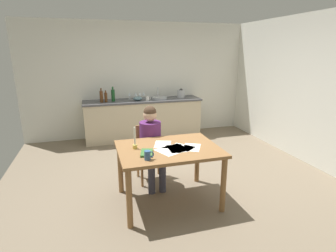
{
  "coord_description": "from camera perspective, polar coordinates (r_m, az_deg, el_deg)",
  "views": [
    {
      "loc": [
        -1.15,
        -3.65,
        1.97
      ],
      "look_at": [
        -0.03,
        0.14,
        0.85
      ],
      "focal_mm": 28.65,
      "sensor_mm": 36.0,
      "label": 1
    }
  ],
  "objects": [
    {
      "name": "candlestick",
      "position": [
        3.41,
        -7.07,
        -3.54
      ],
      "size": [
        0.06,
        0.06,
        0.28
      ],
      "color": "gold",
      "rests_on": "dining_table"
    },
    {
      "name": "book_magazine",
      "position": [
        3.25,
        -4.55,
        -5.72
      ],
      "size": [
        0.2,
        0.27,
        0.03
      ],
      "primitive_type": "cube",
      "rotation": [
        0.0,
        0.0,
        -0.27
      ],
      "color": "#396B30",
      "rests_on": "dining_table"
    },
    {
      "name": "mixing_bowl",
      "position": [
        6.0,
        -6.46,
        5.85
      ],
      "size": [
        0.2,
        0.2,
        0.09
      ],
      "primitive_type": "ellipsoid",
      "color": "#668C99",
      "rests_on": "kitchen_counter"
    },
    {
      "name": "ground_plane",
      "position": [
        4.32,
        0.91,
        -11.66
      ],
      "size": [
        5.2,
        5.2,
        0.04
      ],
      "primitive_type": "cube",
      "color": "#7A6B56"
    },
    {
      "name": "dining_table",
      "position": [
        3.49,
        0.11,
        -6.23
      ],
      "size": [
        1.29,
        0.96,
        0.77
      ],
      "color": "olive",
      "rests_on": "ground"
    },
    {
      "name": "paper_envelope",
      "position": [
        3.47,
        3.0,
        -4.5
      ],
      "size": [
        0.35,
        0.36,
        0.0
      ],
      "primitive_type": "cube",
      "rotation": [
        0.0,
        0.0,
        0.7
      ],
      "color": "white",
      "rests_on": "dining_table"
    },
    {
      "name": "wall_back",
      "position": [
        6.39,
        -6.1,
        9.69
      ],
      "size": [
        5.2,
        0.12,
        2.6
      ],
      "primitive_type": "cube",
      "color": "silver",
      "rests_on": "ground"
    },
    {
      "name": "wine_glass_near_sink",
      "position": [
        6.24,
        -5.19,
        6.86
      ],
      "size": [
        0.07,
        0.07,
        0.15
      ],
      "color": "silver",
      "rests_on": "kitchen_counter"
    },
    {
      "name": "bottle_vinegar",
      "position": [
        5.92,
        -13.08,
        6.0
      ],
      "size": [
        0.06,
        0.06,
        0.25
      ],
      "color": "#593319",
      "rests_on": "kitchen_counter"
    },
    {
      "name": "chair_at_table",
      "position": [
        4.19,
        -3.96,
        -5.16
      ],
      "size": [
        0.4,
        0.4,
        0.86
      ],
      "color": "olive",
      "rests_on": "ground"
    },
    {
      "name": "wine_glass_back_left",
      "position": [
        6.2,
        -6.89,
        6.76
      ],
      "size": [
        0.07,
        0.07,
        0.15
      ],
      "color": "silver",
      "rests_on": "kitchen_counter"
    },
    {
      "name": "paper_flyer",
      "position": [
        3.32,
        -0.09,
        -5.38
      ],
      "size": [
        0.31,
        0.35,
        0.0
      ],
      "primitive_type": "cube",
      "rotation": [
        0.0,
        0.0,
        0.4
      ],
      "color": "white",
      "rests_on": "dining_table"
    },
    {
      "name": "paper_receipt",
      "position": [
        3.56,
        -1.11,
        -3.93
      ],
      "size": [
        0.3,
        0.35,
        0.0
      ],
      "primitive_type": "cube",
      "rotation": [
        0.0,
        0.0,
        -0.34
      ],
      "color": "white",
      "rests_on": "dining_table"
    },
    {
      "name": "paper_letter",
      "position": [
        3.43,
        2.1,
        -4.72
      ],
      "size": [
        0.29,
        0.35,
        0.0
      ],
      "primitive_type": "cube",
      "rotation": [
        0.0,
        0.0,
        0.33
      ],
      "color": "white",
      "rests_on": "dining_table"
    },
    {
      "name": "wine_glass_back_right",
      "position": [
        6.18,
        -8.2,
        6.68
      ],
      "size": [
        0.07,
        0.07,
        0.15
      ],
      "color": "silver",
      "rests_on": "kitchen_counter"
    },
    {
      "name": "coffee_mug",
      "position": [
        3.07,
        -4.32,
        -6.22
      ],
      "size": [
        0.11,
        0.07,
        0.11
      ],
      "color": "#33598C",
      "rests_on": "dining_table"
    },
    {
      "name": "stovetop_kettle",
      "position": [
        6.32,
        2.79,
        6.92
      ],
      "size": [
        0.18,
        0.18,
        0.22
      ],
      "color": "#B7BABF",
      "rests_on": "kitchen_counter"
    },
    {
      "name": "person_seated",
      "position": [
        3.98,
        -3.54,
        -3.16
      ],
      "size": [
        0.32,
        0.59,
        1.19
      ],
      "color": "#592666",
      "rests_on": "ground"
    },
    {
      "name": "wall_right",
      "position": [
        5.28,
        29.23,
        6.51
      ],
      "size": [
        0.12,
        5.2,
        2.6
      ],
      "primitive_type": "cube",
      "color": "silver",
      "rests_on": "ground"
    },
    {
      "name": "sink_unit",
      "position": [
        6.19,
        -1.81,
        6.03
      ],
      "size": [
        0.36,
        0.36,
        0.24
      ],
      "color": "#B2B7BC",
      "rests_on": "kitchen_counter"
    },
    {
      "name": "wine_glass_by_kettle",
      "position": [
        6.22,
        -6.03,
        6.81
      ],
      "size": [
        0.07,
        0.07,
        0.15
      ],
      "color": "silver",
      "rests_on": "kitchen_counter"
    },
    {
      "name": "paper_notice",
      "position": [
        3.41,
        1.85,
        -4.82
      ],
      "size": [
        0.22,
        0.3,
        0.0
      ],
      "primitive_type": "cube",
      "rotation": [
        0.0,
        0.0,
        -0.02
      ],
      "color": "white",
      "rests_on": "dining_table"
    },
    {
      "name": "bottle_oil",
      "position": [
        5.89,
        -13.99,
        6.13
      ],
      "size": [
        0.07,
        0.07,
        0.3
      ],
      "color": "#593319",
      "rests_on": "kitchen_counter"
    },
    {
      "name": "bottle_wine_red",
      "position": [
        5.96,
        -11.62,
        6.44
      ],
      "size": [
        0.08,
        0.08,
        0.32
      ],
      "color": "#194C23",
      "rests_on": "kitchen_counter"
    },
    {
      "name": "teacup_on_counter",
      "position": [
        5.96,
        -4.37,
        5.89
      ],
      "size": [
        0.12,
        0.08,
        0.1
      ],
      "color": "white",
      "rests_on": "kitchen_counter"
    },
    {
      "name": "paper_bill",
      "position": [
        3.47,
        5.07,
        -4.54
      ],
      "size": [
        0.32,
        0.36,
        0.0
      ],
      "primitive_type": "cube",
      "rotation": [
        0.0,
        0.0,
        -0.49
      ],
      "color": "white",
      "rests_on": "dining_table"
    },
    {
      "name": "kitchen_counter",
      "position": [
        6.19,
        -5.26,
        1.53
      ],
      "size": [
        2.64,
        0.64,
        0.9
      ],
      "color": "beige",
      "rests_on": "ground"
    }
  ]
}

